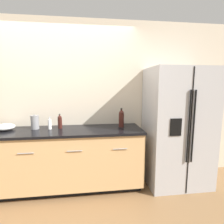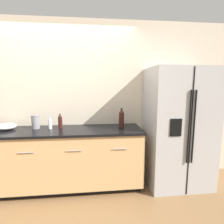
{
  "view_description": "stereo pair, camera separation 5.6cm",
  "coord_description": "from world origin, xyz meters",
  "px_view_note": "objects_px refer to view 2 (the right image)",
  "views": [
    {
      "loc": [
        0.52,
        -1.69,
        1.56
      ],
      "look_at": [
        0.85,
        0.88,
        1.17
      ],
      "focal_mm": 28.0,
      "sensor_mm": 36.0,
      "label": 1
    },
    {
      "loc": [
        0.57,
        -1.7,
        1.56
      ],
      "look_at": [
        0.85,
        0.88,
        1.17
      ],
      "focal_mm": 28.0,
      "sensor_mm": 36.0,
      "label": 2
    }
  ],
  "objects_px": {
    "refrigerator": "(178,128)",
    "soap_dispenser": "(50,124)",
    "steel_canister": "(36,122)",
    "wine_bottle": "(121,118)",
    "mixing_bowl": "(6,126)",
    "oil_bottle": "(60,121)"
  },
  "relations": [
    {
      "from": "soap_dispenser",
      "to": "oil_bottle",
      "type": "height_order",
      "value": "oil_bottle"
    },
    {
      "from": "refrigerator",
      "to": "oil_bottle",
      "type": "xyz_separation_m",
      "value": [
        -1.82,
        0.14,
        0.11
      ]
    },
    {
      "from": "soap_dispenser",
      "to": "steel_canister",
      "type": "height_order",
      "value": "steel_canister"
    },
    {
      "from": "oil_bottle",
      "to": "mixing_bowl",
      "type": "height_order",
      "value": "oil_bottle"
    },
    {
      "from": "soap_dispenser",
      "to": "steel_canister",
      "type": "xyz_separation_m",
      "value": [
        -0.22,
        0.04,
        0.03
      ]
    },
    {
      "from": "steel_canister",
      "to": "mixing_bowl",
      "type": "height_order",
      "value": "steel_canister"
    },
    {
      "from": "refrigerator",
      "to": "soap_dispenser",
      "type": "height_order",
      "value": "refrigerator"
    },
    {
      "from": "refrigerator",
      "to": "steel_canister",
      "type": "bearing_deg",
      "value": 176.19
    },
    {
      "from": "refrigerator",
      "to": "mixing_bowl",
      "type": "xyz_separation_m",
      "value": [
        -2.59,
        0.12,
        0.05
      ]
    },
    {
      "from": "refrigerator",
      "to": "steel_canister",
      "type": "xyz_separation_m",
      "value": [
        -2.18,
        0.15,
        0.11
      ]
    },
    {
      "from": "wine_bottle",
      "to": "oil_bottle",
      "type": "height_order",
      "value": "wine_bottle"
    },
    {
      "from": "soap_dispenser",
      "to": "mixing_bowl",
      "type": "height_order",
      "value": "soap_dispenser"
    },
    {
      "from": "oil_bottle",
      "to": "steel_canister",
      "type": "relative_size",
      "value": 1.0
    },
    {
      "from": "wine_bottle",
      "to": "oil_bottle",
      "type": "xyz_separation_m",
      "value": [
        -0.94,
        0.03,
        -0.03
      ]
    },
    {
      "from": "oil_bottle",
      "to": "mixing_bowl",
      "type": "bearing_deg",
      "value": -178.46
    },
    {
      "from": "refrigerator",
      "to": "oil_bottle",
      "type": "height_order",
      "value": "refrigerator"
    },
    {
      "from": "wine_bottle",
      "to": "mixing_bowl",
      "type": "distance_m",
      "value": 1.72
    },
    {
      "from": "steel_canister",
      "to": "mixing_bowl",
      "type": "bearing_deg",
      "value": -176.54
    },
    {
      "from": "steel_canister",
      "to": "refrigerator",
      "type": "bearing_deg",
      "value": -3.81
    },
    {
      "from": "refrigerator",
      "to": "oil_bottle",
      "type": "relative_size",
      "value": 8.33
    },
    {
      "from": "mixing_bowl",
      "to": "refrigerator",
      "type": "bearing_deg",
      "value": -2.66
    },
    {
      "from": "refrigerator",
      "to": "steel_canister",
      "type": "relative_size",
      "value": 8.31
    }
  ]
}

